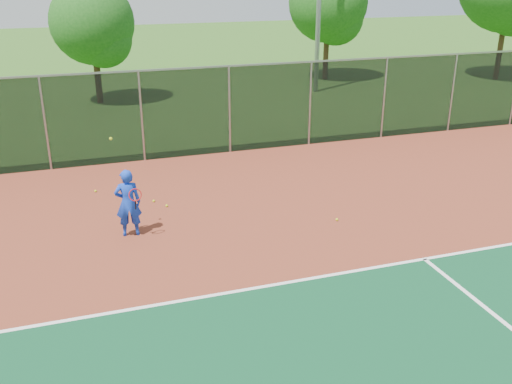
# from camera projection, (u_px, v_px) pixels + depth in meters

# --- Properties ---
(ground) EXTENTS (120.00, 120.00, 0.00)m
(ground) POSITION_uv_depth(u_px,v_px,m) (423.00, 360.00, 9.55)
(ground) COLOR #295718
(ground) RESTS_ON ground
(court_apron) EXTENTS (30.00, 20.00, 0.02)m
(court_apron) POSITION_uv_depth(u_px,v_px,m) (366.00, 298.00, 11.31)
(court_apron) COLOR brown
(court_apron) RESTS_ON ground
(fence_back) EXTENTS (30.00, 0.06, 3.03)m
(fence_back) POSITION_uv_depth(u_px,v_px,m) (229.00, 109.00, 19.57)
(fence_back) COLOR black
(fence_back) RESTS_ON court_apron
(tennis_player) EXTENTS (0.64, 0.64, 2.47)m
(tennis_player) POSITION_uv_depth(u_px,v_px,m) (128.00, 203.00, 13.63)
(tennis_player) COLOR #153BC5
(tennis_player) RESTS_ON court_apron
(practice_ball_0) EXTENTS (0.07, 0.07, 0.07)m
(practice_ball_0) POSITION_uv_depth(u_px,v_px,m) (337.00, 220.00, 14.68)
(practice_ball_0) COLOR #C1D719
(practice_ball_0) RESTS_ON court_apron
(practice_ball_1) EXTENTS (0.07, 0.07, 0.07)m
(practice_ball_1) POSITION_uv_depth(u_px,v_px,m) (154.00, 201.00, 15.84)
(practice_ball_1) COLOR #C1D719
(practice_ball_1) RESTS_ON court_apron
(practice_ball_2) EXTENTS (0.07, 0.07, 0.07)m
(practice_ball_2) POSITION_uv_depth(u_px,v_px,m) (167.00, 206.00, 15.53)
(practice_ball_2) COLOR #C1D719
(practice_ball_2) RESTS_ON court_apron
(practice_ball_4) EXTENTS (0.07, 0.07, 0.07)m
(practice_ball_4) POSITION_uv_depth(u_px,v_px,m) (95.00, 191.00, 16.54)
(practice_ball_4) COLOR #C1D719
(practice_ball_4) RESTS_ON court_apron
(tree_back_left) EXTENTS (3.84, 3.84, 5.64)m
(tree_back_left) POSITION_uv_depth(u_px,v_px,m) (95.00, 27.00, 26.09)
(tree_back_left) COLOR #362113
(tree_back_left) RESTS_ON ground
(tree_back_mid) EXTENTS (4.39, 4.39, 6.45)m
(tree_back_mid) POSITION_uv_depth(u_px,v_px,m) (330.00, 6.00, 31.56)
(tree_back_mid) COLOR #362113
(tree_back_mid) RESTS_ON ground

